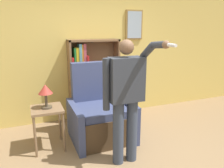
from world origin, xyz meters
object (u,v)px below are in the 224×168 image
at_px(bookcase, 88,81).
at_px(side_table, 47,115).
at_px(table_lamp, 45,91).
at_px(person_standing, 126,95).
at_px(armchair, 100,116).

relative_size(bookcase, side_table, 2.45).
bearing_deg(bookcase, table_lamp, -135.41).
bearing_deg(side_table, person_standing, -39.19).
distance_m(person_standing, table_lamp, 1.24).
xyz_separation_m(bookcase, table_lamp, (-0.90, -0.89, 0.12)).
bearing_deg(armchair, side_table, -176.64).
relative_size(bookcase, armchair, 1.28).
relative_size(armchair, person_standing, 0.74).
xyz_separation_m(side_table, table_lamp, (0.00, -0.00, 0.38)).
height_order(armchair, side_table, armchair).
xyz_separation_m(armchair, side_table, (-0.87, -0.05, 0.16)).
bearing_deg(table_lamp, person_standing, -39.19).
bearing_deg(bookcase, side_table, -135.41).
bearing_deg(person_standing, armchair, 96.37).
distance_m(bookcase, side_table, 1.30).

